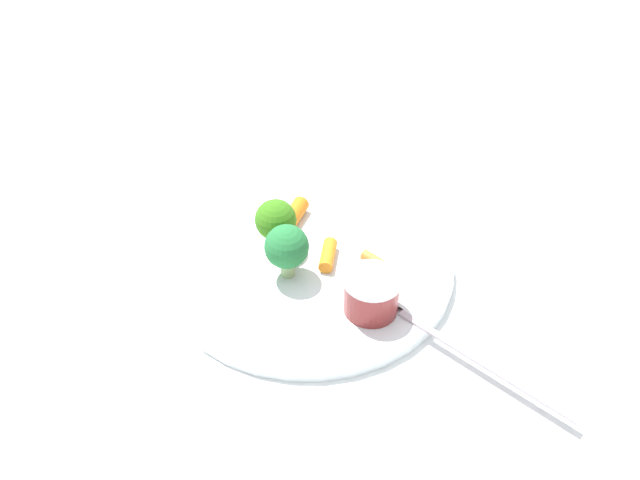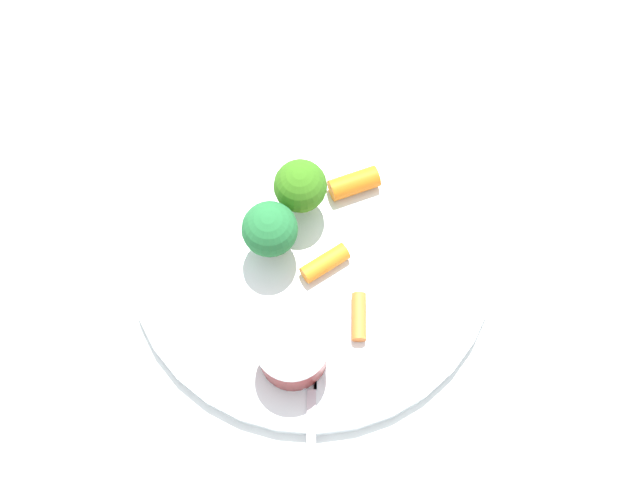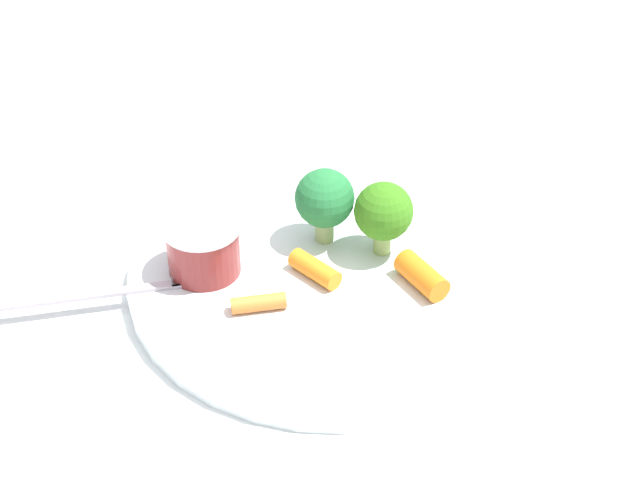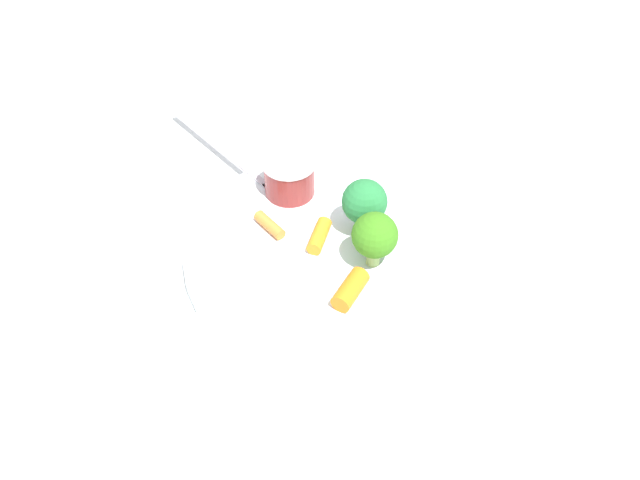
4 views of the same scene
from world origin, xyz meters
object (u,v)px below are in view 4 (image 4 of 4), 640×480
Objects in this scene: plate at (339,250)px; sauce_cup at (289,177)px; broccoli_floret_1 at (375,236)px; carrot_stick_0 at (350,289)px; carrot_stick_1 at (270,225)px; fork at (226,153)px; carrot_stick_2 at (319,236)px; broccoli_floret_0 at (366,204)px.

sauce_cup is (0.09, -0.02, 0.03)m from plate.
plate is 0.05m from broccoli_floret_1.
carrot_stick_0 is 0.11m from carrot_stick_1.
plate is 5.48× the size of sauce_cup.
plate is 1.44× the size of fork.
carrot_stick_2 reaches higher than carrot_stick_1.
broccoli_floret_1 is at bearing -161.70° from carrot_stick_2.
plate is 5.18× the size of broccoli_floret_1.
carrot_stick_2 is at bearing 65.03° from broccoli_floret_0.
carrot_stick_1 is at bearing 29.24° from plate.
carrot_stick_1 is at bearing -0.67° from carrot_stick_0.
broccoli_floret_0 reaches higher than carrot_stick_1.
carrot_stick_2 is (0.07, -0.03, -0.00)m from carrot_stick_0.
broccoli_floret_1 is 0.06m from carrot_stick_2.
sauce_cup is 0.15m from carrot_stick_0.
plate is at bearing 169.80° from sauce_cup.
broccoli_floret_0 is 0.04m from broccoli_floret_1.
plate is 0.18m from fork.
sauce_cup is 1.45× the size of carrot_stick_1.
broccoli_floret_0 is 1.03× the size of broccoli_floret_1.
carrot_stick_2 is at bearing -150.87° from carrot_stick_1.
broccoli_floret_0 reaches higher than sauce_cup.
plate is 0.09m from sauce_cup.
sauce_cup is at bearing -3.61° from broccoli_floret_1.
fork reaches higher than plate.
sauce_cup is at bearing -173.30° from fork.
fork is (0.23, -0.04, -0.01)m from carrot_stick_0.
plate is 0.07m from carrot_stick_1.
carrot_stick_0 is 0.07m from carrot_stick_2.
carrot_stick_1 is at bearing 29.13° from carrot_stick_2.
fork is (0.12, -0.04, -0.00)m from carrot_stick_1.
broccoli_floret_0 is at bearing -170.41° from sauce_cup.
carrot_stick_1 is 0.05m from carrot_stick_2.
broccoli_floret_1 reaches higher than plate.
carrot_stick_0 is at bearing 179.33° from carrot_stick_1.
fork is (0.22, 0.00, -0.03)m from broccoli_floret_1.
carrot_stick_0 reaches higher than plate.
broccoli_floret_1 reaches higher than carrot_stick_1.
fork is (0.18, 0.03, -0.03)m from broccoli_floret_0.
broccoli_floret_0 is at bearing -171.86° from fork.
fork is at bearing -17.71° from carrot_stick_1.
broccoli_floret_1 is 0.05m from carrot_stick_0.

